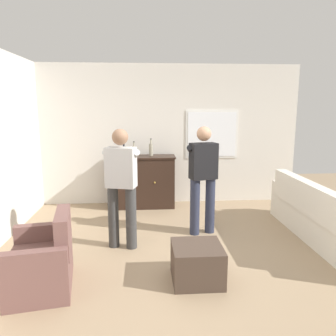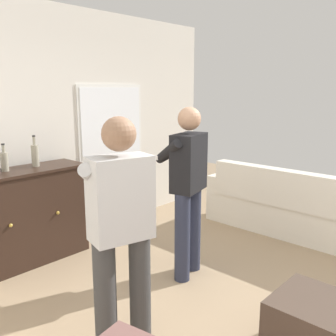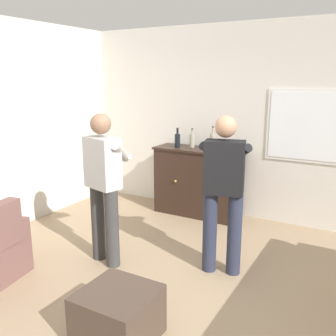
{
  "view_description": "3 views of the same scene",
  "coord_description": "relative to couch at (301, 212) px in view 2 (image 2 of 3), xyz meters",
  "views": [
    {
      "loc": [
        -0.53,
        -4.01,
        1.97
      ],
      "look_at": [
        -0.23,
        0.25,
        1.17
      ],
      "focal_mm": 35.0,
      "sensor_mm": 36.0,
      "label": 1
    },
    {
      "loc": [
        -2.35,
        -1.38,
        1.85
      ],
      "look_at": [
        -0.34,
        0.47,
        1.26
      ],
      "focal_mm": 40.0,
      "sensor_mm": 36.0,
      "label": 2
    },
    {
      "loc": [
        1.67,
        -2.64,
        2.04
      ],
      "look_at": [
        -0.07,
        0.44,
        1.18
      ],
      "focal_mm": 40.0,
      "sensor_mm": 36.0,
      "label": 3
    }
  ],
  "objects": [
    {
      "name": "person_standing_right",
      "position": [
        -1.67,
        0.45,
        0.59
      ],
      "size": [
        0.54,
        0.51,
        1.68
      ],
      "color": "#282D42",
      "rests_on": "ground"
    },
    {
      "name": "wall_back_with_window",
      "position": [
        -2.0,
        2.25,
        1.06
      ],
      "size": [
        5.2,
        0.15,
        2.8
      ],
      "color": "silver",
      "rests_on": "ground"
    },
    {
      "name": "ground",
      "position": [
        -2.03,
        -0.4,
        -0.34
      ],
      "size": [
        10.4,
        10.4,
        0.0
      ],
      "primitive_type": "plane",
      "color": "#9E8466"
    },
    {
      "name": "person_standing_left",
      "position": [
        -2.88,
        0.01,
        0.59
      ],
      "size": [
        0.54,
        0.51,
        1.68
      ],
      "color": "#383838",
      "rests_on": "ground"
    },
    {
      "name": "bottle_liquor_amber",
      "position": [
        -2.77,
        1.95,
        0.78
      ],
      "size": [
        0.08,
        0.08,
        0.28
      ],
      "color": "gray",
      "rests_on": "sideboard_cabinet"
    },
    {
      "name": "ottoman",
      "position": [
        -1.98,
        -0.97,
        -0.13
      ],
      "size": [
        0.56,
        0.56,
        0.42
      ],
      "primitive_type": "cube",
      "color": "#47382D",
      "rests_on": "ground"
    },
    {
      "name": "sideboard_cabinet",
      "position": [
        -2.63,
        1.9,
        0.17
      ],
      "size": [
        1.32,
        0.49,
        1.02
      ],
      "color": "black",
      "rests_on": "ground"
    },
    {
      "name": "bottle_spirits_clear",
      "position": [
        -2.44,
        1.95,
        0.8
      ],
      "size": [
        0.08,
        0.08,
        0.34
      ],
      "color": "gray",
      "rests_on": "sideboard_cabinet"
    },
    {
      "name": "couch",
      "position": [
        0.0,
        0.0,
        0.0
      ],
      "size": [
        0.57,
        2.59,
        0.88
      ],
      "color": "silver",
      "rests_on": "ground"
    }
  ]
}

